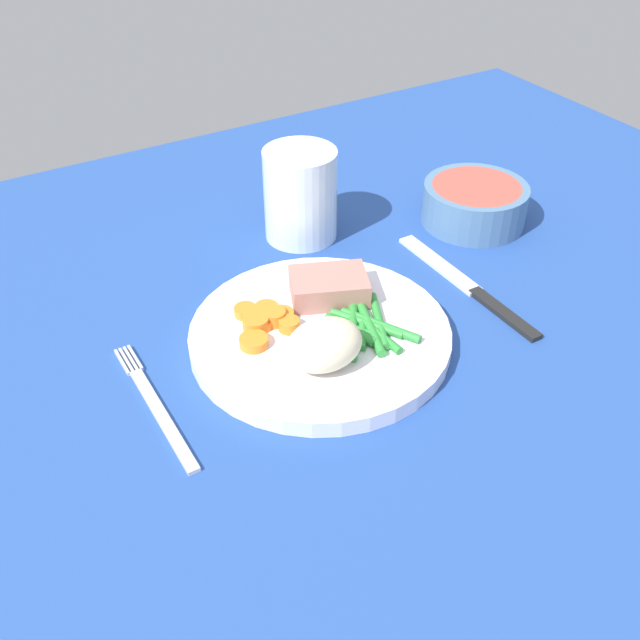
{
  "coord_description": "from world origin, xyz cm",
  "views": [
    {
      "loc": [
        -30.07,
        -47.21,
        44.54
      ],
      "look_at": [
        -3.78,
        -2.92,
        4.6
      ],
      "focal_mm": 41.07,
      "sensor_mm": 36.0,
      "label": 1
    }
  ],
  "objects_px": {
    "knife": "(469,287)",
    "water_glass": "(301,201)",
    "fork": "(155,405)",
    "meat_portion": "(329,287)",
    "salad_bowl": "(475,202)",
    "dinner_plate": "(320,336)"
  },
  "relations": [
    {
      "from": "knife",
      "to": "salad_bowl",
      "type": "relative_size",
      "value": 1.75
    },
    {
      "from": "water_glass",
      "to": "salad_bowl",
      "type": "relative_size",
      "value": 0.86
    },
    {
      "from": "dinner_plate",
      "to": "fork",
      "type": "relative_size",
      "value": 1.43
    },
    {
      "from": "dinner_plate",
      "to": "knife",
      "type": "relative_size",
      "value": 1.15
    },
    {
      "from": "fork",
      "to": "knife",
      "type": "xyz_separation_m",
      "value": [
        0.33,
        -0.0,
        -0.0
      ]
    },
    {
      "from": "water_glass",
      "to": "knife",
      "type": "bearing_deg",
      "value": -62.01
    },
    {
      "from": "knife",
      "to": "water_glass",
      "type": "relative_size",
      "value": 2.04
    },
    {
      "from": "fork",
      "to": "salad_bowl",
      "type": "xyz_separation_m",
      "value": [
        0.42,
        0.1,
        0.02
      ]
    },
    {
      "from": "fork",
      "to": "knife",
      "type": "distance_m",
      "value": 0.33
    },
    {
      "from": "salad_bowl",
      "to": "water_glass",
      "type": "bearing_deg",
      "value": 157.88
    },
    {
      "from": "dinner_plate",
      "to": "water_glass",
      "type": "xyz_separation_m",
      "value": [
        0.08,
        0.17,
        0.03
      ]
    },
    {
      "from": "fork",
      "to": "water_glass",
      "type": "bearing_deg",
      "value": 38.59
    },
    {
      "from": "salad_bowl",
      "to": "dinner_plate",
      "type": "bearing_deg",
      "value": -159.33
    },
    {
      "from": "dinner_plate",
      "to": "knife",
      "type": "xyz_separation_m",
      "value": [
        0.17,
        -0.0,
        -0.01
      ]
    },
    {
      "from": "meat_portion",
      "to": "salad_bowl",
      "type": "height_order",
      "value": "salad_bowl"
    },
    {
      "from": "dinner_plate",
      "to": "water_glass",
      "type": "distance_m",
      "value": 0.19
    },
    {
      "from": "meat_portion",
      "to": "fork",
      "type": "relative_size",
      "value": 0.43
    },
    {
      "from": "water_glass",
      "to": "salad_bowl",
      "type": "distance_m",
      "value": 0.2
    },
    {
      "from": "meat_portion",
      "to": "fork",
      "type": "xyz_separation_m",
      "value": [
        -0.19,
        -0.04,
        -0.03
      ]
    },
    {
      "from": "dinner_plate",
      "to": "salad_bowl",
      "type": "bearing_deg",
      "value": 20.67
    },
    {
      "from": "fork",
      "to": "salad_bowl",
      "type": "bearing_deg",
      "value": 15.61
    },
    {
      "from": "meat_portion",
      "to": "salad_bowl",
      "type": "relative_size",
      "value": 0.61
    }
  ]
}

